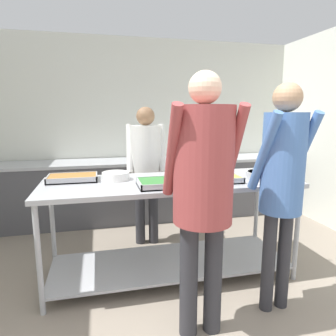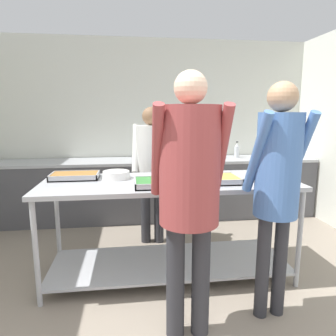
% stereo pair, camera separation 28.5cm
% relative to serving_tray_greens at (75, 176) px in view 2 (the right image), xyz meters
% --- Properties ---
extents(wall_rear, '(4.82, 0.06, 2.65)m').
position_rel_serving_tray_greens_xyz_m(wall_rear, '(0.94, 1.82, 0.37)').
color(wall_rear, silver).
rests_on(wall_rear, ground_plane).
extents(back_counter, '(4.66, 0.65, 0.88)m').
position_rel_serving_tray_greens_xyz_m(back_counter, '(0.94, 1.45, -0.52)').
color(back_counter, '#4C4C51').
rests_on(back_counter, ground_plane).
extents(serving_counter, '(2.33, 0.83, 0.93)m').
position_rel_serving_tray_greens_xyz_m(serving_counter, '(0.88, -0.19, -0.33)').
color(serving_counter, '#ADAFB5').
rests_on(serving_counter, ground_plane).
extents(serving_tray_greens, '(0.44, 0.28, 0.05)m').
position_rel_serving_tray_greens_xyz_m(serving_tray_greens, '(0.00, 0.00, 0.00)').
color(serving_tray_greens, '#ADAFB5').
rests_on(serving_tray_greens, serving_counter).
extents(plate_stack, '(0.27, 0.27, 0.07)m').
position_rel_serving_tray_greens_xyz_m(plate_stack, '(0.39, -0.04, 0.01)').
color(plate_stack, white).
rests_on(plate_stack, serving_counter).
extents(serving_tray_vegetables, '(0.44, 0.33, 0.05)m').
position_rel_serving_tray_greens_xyz_m(serving_tray_vegetables, '(0.78, -0.38, 0.00)').
color(serving_tray_vegetables, '#ADAFB5').
rests_on(serving_tray_vegetables, serving_counter).
extents(serving_tray_roast, '(0.46, 0.33, 0.05)m').
position_rel_serving_tray_greens_xyz_m(serving_tray_roast, '(1.26, -0.31, 0.00)').
color(serving_tray_roast, '#ADAFB5').
rests_on(serving_tray_roast, serving_counter).
extents(sauce_pan, '(0.46, 0.32, 0.07)m').
position_rel_serving_tray_greens_xyz_m(sauce_pan, '(1.76, -0.32, 0.01)').
color(sauce_pan, '#ADAFB5').
rests_on(sauce_pan, serving_counter).
extents(guest_serving_left, '(0.43, 0.36, 1.77)m').
position_rel_serving_tray_greens_xyz_m(guest_serving_left, '(1.57, -0.89, 0.15)').
color(guest_serving_left, '#2D2D33').
rests_on(guest_serving_left, ground_plane).
extents(guest_serving_right, '(0.49, 0.40, 1.81)m').
position_rel_serving_tray_greens_xyz_m(guest_serving_right, '(0.90, -1.01, 0.16)').
color(guest_serving_right, '#2D2D33').
rests_on(guest_serving_right, ground_plane).
extents(cook_behind_counter, '(0.48, 0.35, 1.62)m').
position_rel_serving_tray_greens_xyz_m(cook_behind_counter, '(0.77, 0.57, 0.04)').
color(cook_behind_counter, '#2D2D33').
rests_on(cook_behind_counter, ground_plane).
extents(water_bottle, '(0.08, 0.08, 0.24)m').
position_rel_serving_tray_greens_xyz_m(water_bottle, '(2.15, 1.52, 0.03)').
color(water_bottle, silver).
rests_on(water_bottle, back_counter).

